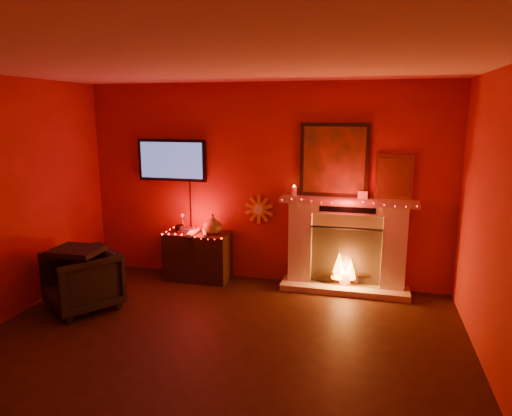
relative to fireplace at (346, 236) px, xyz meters
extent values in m
plane|color=black|center=(-1.14, -2.39, -0.72)|extent=(5.00, 5.00, 0.00)
plane|color=silver|center=(-1.14, -2.39, 1.98)|extent=(5.00, 5.00, 0.00)
plane|color=maroon|center=(-1.14, 0.11, 0.63)|extent=(5.00, 0.00, 5.00)
cube|color=beige|center=(0.01, -0.09, -0.68)|extent=(1.65, 0.40, 0.08)
cube|color=beige|center=(-0.59, 0.00, -0.17)|extent=(0.30, 0.22, 0.95)
cube|color=beige|center=(0.61, 0.00, -0.17)|extent=(0.30, 0.22, 0.95)
cube|color=beige|center=(0.01, 0.00, 0.38)|extent=(1.50, 0.22, 0.14)
cube|color=beige|center=(0.01, -0.06, 0.48)|extent=(1.72, 0.34, 0.06)
cube|color=#927155|center=(0.01, 0.06, -0.17)|extent=(0.90, 0.10, 0.95)
cube|color=black|center=(0.01, -0.12, -0.25)|extent=(0.90, 0.02, 0.78)
cylinder|color=black|center=(-0.09, -0.03, -0.58)|extent=(0.55, 0.09, 0.09)
cylinder|color=black|center=(0.09, -0.01, -0.52)|extent=(0.51, 0.18, 0.08)
cone|color=orange|center=(-0.07, -0.03, -0.39)|extent=(0.20, 0.20, 0.34)
cone|color=orange|center=(0.08, -0.02, -0.43)|extent=(0.16, 0.16, 0.26)
sphere|color=#FF3F07|center=(0.01, -0.03, -0.56)|extent=(0.18, 0.18, 0.18)
cube|color=black|center=(-0.19, 0.08, 0.98)|extent=(0.88, 0.05, 0.95)
cube|color=#B04A17|center=(-0.19, 0.05, 0.98)|extent=(0.78, 0.01, 0.85)
cube|color=gold|center=(0.56, 0.08, 0.79)|extent=(0.46, 0.04, 0.56)
cube|color=#9E6624|center=(0.56, 0.06, 0.79)|extent=(0.38, 0.01, 0.48)
cylinder|color=#F6E6CD|center=(-0.69, -0.01, 0.57)|extent=(0.07, 0.07, 0.12)
cube|color=beige|center=(0.19, -0.03, 0.56)|extent=(0.12, 0.01, 0.10)
cube|color=black|center=(-2.44, 0.07, 0.93)|extent=(1.00, 0.06, 0.58)
cube|color=#465FB4|center=(-2.44, 0.03, 0.93)|extent=(0.92, 0.01, 0.50)
cylinder|color=black|center=(-2.19, 0.08, 0.31)|extent=(0.02, 0.02, 0.66)
cylinder|color=gold|center=(-1.19, 0.09, 0.28)|extent=(0.20, 0.03, 0.20)
cylinder|color=beige|center=(-1.19, 0.08, 0.28)|extent=(0.13, 0.01, 0.13)
cube|color=black|center=(-2.02, -0.13, -0.39)|extent=(0.89, 0.44, 0.67)
imported|color=brown|center=(-1.79, -0.12, 0.08)|extent=(0.26, 0.26, 0.27)
imported|color=black|center=(-2.26, -0.15, 0.00)|extent=(0.13, 0.13, 0.10)
cylinder|color=beige|center=(-2.08, -0.21, -0.03)|extent=(0.10, 0.38, 0.05)
cylinder|color=beige|center=(-2.02, -0.23, -0.03)|extent=(0.06, 0.38, 0.05)
cylinder|color=beige|center=(-1.88, -0.20, -0.03)|extent=(0.20, 0.37, 0.05)
cube|color=#591D19|center=(-2.17, -0.17, -0.04)|extent=(0.20, 0.14, 0.03)
cube|color=#20374B|center=(-2.16, -0.16, -0.01)|extent=(0.17, 0.12, 0.02)
imported|color=black|center=(-2.99, -1.39, -0.37)|extent=(1.06, 1.07, 0.70)
camera|label=1|loc=(0.26, -5.85, 1.58)|focal=32.00mm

